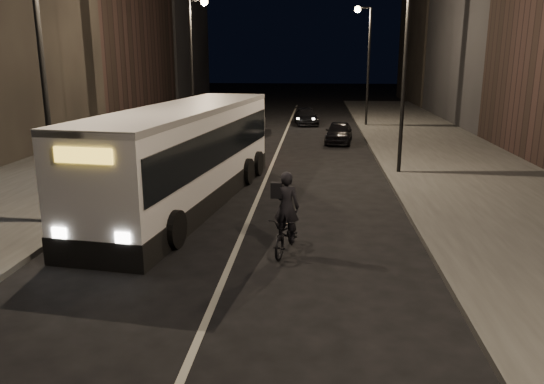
% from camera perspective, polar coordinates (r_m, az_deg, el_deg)
% --- Properties ---
extents(ground, '(180.00, 180.00, 0.00)m').
position_cam_1_polar(ground, '(11.85, -5.70, -10.40)').
color(ground, black).
rests_on(ground, ground).
extents(sidewalk_right, '(7.00, 70.00, 0.16)m').
position_cam_1_polar(sidewalk_right, '(25.87, 19.17, 2.74)').
color(sidewalk_right, '#373734').
rests_on(sidewalk_right, ground).
extents(sidewalk_left, '(7.00, 70.00, 0.16)m').
position_cam_1_polar(sidewalk_left, '(27.18, -18.16, 3.36)').
color(sidewalk_left, '#373734').
rests_on(sidewalk_left, ground).
extents(streetlight_right_mid, '(1.20, 0.44, 8.12)m').
position_cam_1_polar(streetlight_right_mid, '(22.81, 13.54, 15.05)').
color(streetlight_right_mid, black).
rests_on(streetlight_right_mid, sidewalk_right).
extents(streetlight_right_far, '(1.20, 0.44, 8.12)m').
position_cam_1_polar(streetlight_right_far, '(38.71, 10.00, 14.81)').
color(streetlight_right_far, black).
rests_on(streetlight_right_far, sidewalk_right).
extents(streetlight_left_near, '(1.20, 0.44, 8.12)m').
position_cam_1_polar(streetlight_left_near, '(16.34, -22.86, 14.74)').
color(streetlight_left_near, black).
rests_on(streetlight_left_near, sidewalk_left).
extents(streetlight_left_far, '(1.20, 0.44, 8.12)m').
position_cam_1_polar(streetlight_left_far, '(33.40, -8.25, 14.97)').
color(streetlight_left_far, black).
rests_on(streetlight_left_far, sidewalk_left).
extents(city_bus, '(4.23, 12.60, 3.34)m').
position_cam_1_polar(city_bus, '(18.35, -9.22, 4.37)').
color(city_bus, white).
rests_on(city_bus, ground).
extents(cyclist_on_bicycle, '(1.03, 2.00, 2.20)m').
position_cam_1_polar(cyclist_on_bicycle, '(13.62, 1.56, -3.67)').
color(cyclist_on_bicycle, black).
rests_on(cyclist_on_bicycle, ground).
extents(car_near, '(1.84, 3.80, 1.25)m').
position_cam_1_polar(car_near, '(31.48, 7.20, 6.40)').
color(car_near, black).
rests_on(car_near, ground).
extents(car_mid, '(1.88, 4.62, 1.49)m').
position_cam_1_polar(car_mid, '(34.75, -2.55, 7.45)').
color(car_mid, '#313133').
rests_on(car_mid, ground).
extents(car_far, '(2.10, 4.13, 1.15)m').
position_cam_1_polar(car_far, '(39.88, 3.71, 8.08)').
color(car_far, black).
rests_on(car_far, ground).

